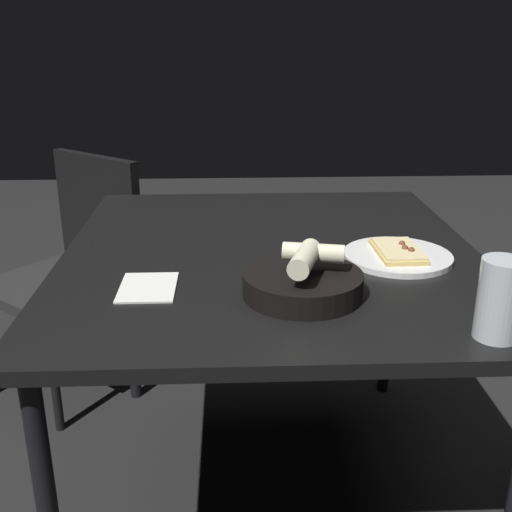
# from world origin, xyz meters

# --- Properties ---
(ground) EXTENTS (8.00, 8.00, 0.00)m
(ground) POSITION_xyz_m (0.00, 0.00, 0.00)
(ground) COLOR black
(dining_table) EXTENTS (1.13, 1.03, 0.74)m
(dining_table) POSITION_xyz_m (0.00, 0.00, 0.69)
(dining_table) COLOR black
(dining_table) RESTS_ON ground
(pizza_plate) EXTENTS (0.26, 0.26, 0.04)m
(pizza_plate) POSITION_xyz_m (0.08, 0.30, 0.75)
(pizza_plate) COLOR white
(pizza_plate) RESTS_ON dining_table
(bread_basket) EXTENTS (0.25, 0.25, 0.12)m
(bread_basket) POSITION_xyz_m (0.29, 0.05, 0.78)
(bread_basket) COLOR black
(bread_basket) RESTS_ON dining_table
(beer_glass) EXTENTS (0.08, 0.08, 0.15)m
(beer_glass) POSITION_xyz_m (0.48, 0.37, 0.81)
(beer_glass) COLOR silver
(beer_glass) RESTS_ON dining_table
(pepper_shaker) EXTENTS (0.06, 0.06, 0.08)m
(pepper_shaker) POSITION_xyz_m (0.38, 0.41, 0.78)
(pepper_shaker) COLOR #BFB299
(pepper_shaker) RESTS_ON dining_table
(napkin) EXTENTS (0.16, 0.12, 0.00)m
(napkin) POSITION_xyz_m (0.23, -0.28, 0.75)
(napkin) COLOR white
(napkin) RESTS_ON dining_table
(chair_far) EXTENTS (0.62, 0.62, 0.85)m
(chair_far) POSITION_xyz_m (-0.65, -0.66, 0.48)
(chair_far) COLOR #252525
(chair_far) RESTS_ON ground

